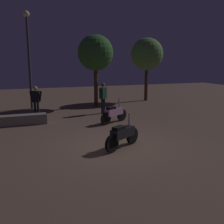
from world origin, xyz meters
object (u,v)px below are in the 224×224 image
Objects in this scene: person_bystander_far at (103,95)px; motorcycle_black_foreground at (123,135)px; person_rider_beside at (36,99)px; streetlamp_near at (28,49)px; motorcycle_pink_parked_left at (114,113)px.

motorcycle_black_foreground is at bearing 135.29° from person_bystander_far.
person_bystander_far reaches higher than person_rider_beside.
streetlamp_near reaches higher than motorcycle_black_foreground.
person_rider_beside is at bearing 80.32° from motorcycle_black_foreground.
person_bystander_far is at bearing -69.49° from person_rider_beside.
motorcycle_pink_parked_left is at bearing 43.16° from motorcycle_black_foreground.
streetlamp_near is (-0.11, 2.44, 2.55)m from person_rider_beside.
person_rider_beside is (-3.23, 2.56, 0.48)m from motorcycle_pink_parked_left.
person_rider_beside is (-2.28, 5.88, 0.48)m from motorcycle_black_foreground.
person_rider_beside is at bearing 51.19° from person_bystander_far.
person_rider_beside is 0.28× the size of streetlamp_near.
streetlamp_near is (-3.54, 2.79, 2.48)m from person_bystander_far.
motorcycle_pink_parked_left is 0.97× the size of person_rider_beside.
motorcycle_pink_parked_left is 4.15m from person_rider_beside.
motorcycle_black_foreground is 0.90× the size of person_bystander_far.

